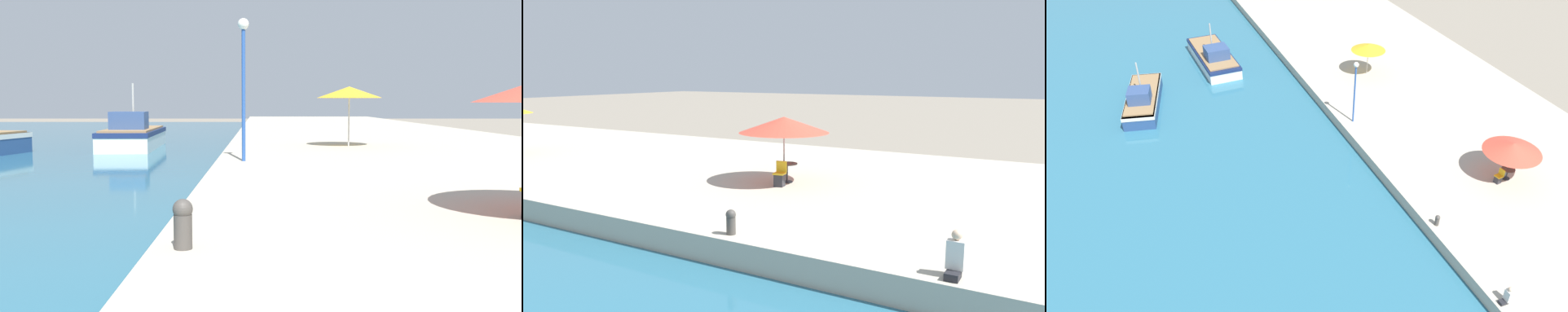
% 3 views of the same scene
% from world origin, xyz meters
% --- Properties ---
extents(quay_promenade, '(16.00, 90.00, 0.77)m').
position_xyz_m(quay_promenade, '(8.00, 37.00, 0.38)').
color(quay_promenade, '#BCB29E').
rests_on(quay_promenade, ground_plane).
extents(fishing_boat_near, '(3.76, 7.47, 3.67)m').
position_xyz_m(fishing_boat_near, '(-12.63, 30.43, 0.77)').
color(fishing_boat_near, navy).
rests_on(fishing_boat_near, water_basin).
extents(fishing_boat_mid, '(3.19, 8.29, 3.72)m').
position_xyz_m(fishing_boat_mid, '(-5.85, 36.07, 0.78)').
color(fishing_boat_mid, white).
rests_on(fishing_boat_mid, water_basin).
extents(cafe_umbrella_pink, '(3.41, 3.41, 2.49)m').
position_xyz_m(cafe_umbrella_pink, '(6.67, 12.32, 2.96)').
color(cafe_umbrella_pink, '#B7B7B7').
rests_on(cafe_umbrella_pink, quay_promenade).
extents(cafe_umbrella_white, '(2.80, 2.80, 2.58)m').
position_xyz_m(cafe_umbrella_white, '(5.28, 28.05, 3.10)').
color(cafe_umbrella_white, '#B7B7B7').
rests_on(cafe_umbrella_white, quay_promenade).
extents(cafe_table, '(0.80, 0.80, 0.74)m').
position_xyz_m(cafe_table, '(6.65, 12.18, 1.30)').
color(cafe_table, '#333338').
rests_on(cafe_table, quay_promenade).
extents(cafe_chair_left, '(0.49, 0.46, 0.91)m').
position_xyz_m(cafe_chair_left, '(5.93, 12.07, 1.09)').
color(cafe_chair_left, '#2D2D33').
rests_on(cafe_chair_left, quay_promenade).
extents(person_at_quay, '(0.53, 0.36, 0.98)m').
position_xyz_m(person_at_quay, '(0.53, 4.69, 1.20)').
color(person_at_quay, '#232328').
rests_on(person_at_quay, quay_promenade).
extents(mooring_bollard, '(0.26, 0.26, 0.65)m').
position_xyz_m(mooring_bollard, '(0.46, 10.25, 1.12)').
color(mooring_bollard, '#4C4742').
rests_on(mooring_bollard, quay_promenade).
extents(lamppost, '(0.36, 0.36, 4.56)m').
position_xyz_m(lamppost, '(0.91, 21.59, 3.86)').
color(lamppost, '#28519E').
rests_on(lamppost, quay_promenade).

